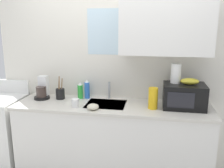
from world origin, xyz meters
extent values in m
cube|color=silver|center=(0.00, 0.35, 1.25)|extent=(3.06, 0.10, 2.50)
cube|color=white|center=(0.58, 0.14, 1.79)|extent=(1.01, 0.32, 0.62)
cube|color=silver|center=(-0.08, 0.31, 1.73)|extent=(0.56, 0.02, 0.55)
cube|color=white|center=(0.00, 0.00, 0.43)|extent=(2.26, 0.60, 0.86)
cube|color=beige|center=(0.00, 0.00, 0.88)|extent=(2.29, 0.63, 0.03)
cube|color=#9EA0A5|center=(-0.08, 0.02, 0.83)|extent=(0.46, 0.38, 0.14)
cylinder|color=#B2B5BA|center=(-0.08, 0.24, 1.01)|extent=(0.03, 0.03, 0.22)
cube|color=white|center=(-1.49, 0.00, 0.45)|extent=(0.60, 0.60, 0.90)
cube|color=white|center=(-1.49, 0.28, 0.99)|extent=(0.60, 0.04, 0.18)
cube|color=black|center=(0.81, 0.05, 1.04)|extent=(0.46, 0.34, 0.27)
cube|color=black|center=(0.76, -0.12, 1.04)|extent=(0.28, 0.01, 0.17)
ellipsoid|color=gold|center=(0.86, 0.05, 1.20)|extent=(0.20, 0.11, 0.07)
cylinder|color=white|center=(0.71, 0.10, 1.28)|extent=(0.11, 0.11, 0.22)
cylinder|color=black|center=(-0.91, 0.08, 0.92)|extent=(0.19, 0.19, 0.03)
cylinder|color=#3F332D|center=(-0.91, 0.07, 1.00)|extent=(0.12, 0.12, 0.13)
cube|color=silver|center=(-0.91, 0.15, 1.05)|extent=(0.11, 0.09, 0.26)
cylinder|color=blue|center=(-0.36, 0.21, 1.00)|extent=(0.07, 0.07, 0.21)
cone|color=white|center=(-0.36, 0.21, 1.12)|extent=(0.05, 0.05, 0.04)
cylinder|color=green|center=(-0.44, 0.19, 0.99)|extent=(0.07, 0.07, 0.17)
cone|color=white|center=(-0.44, 0.19, 1.09)|extent=(0.05, 0.05, 0.04)
cylinder|color=gold|center=(0.47, -0.05, 1.02)|extent=(0.10, 0.10, 0.24)
cylinder|color=white|center=(-0.40, -0.14, 0.95)|extent=(0.08, 0.08, 0.09)
cylinder|color=black|center=(-0.68, 0.12, 0.97)|extent=(0.11, 0.11, 0.13)
cylinder|color=olive|center=(-0.70, 0.12, 1.06)|extent=(0.03, 0.02, 0.25)
cylinder|color=olive|center=(-0.66, 0.13, 1.05)|extent=(0.03, 0.02, 0.22)
cylinder|color=olive|center=(-0.68, 0.10, 1.05)|extent=(0.01, 0.03, 0.23)
ellipsoid|color=beige|center=(-0.18, -0.20, 0.93)|extent=(0.13, 0.13, 0.06)
camera|label=1|loc=(0.48, -2.73, 1.82)|focal=39.99mm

